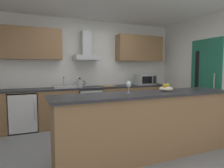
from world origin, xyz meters
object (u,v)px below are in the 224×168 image
object	(u,v)px
oven	(88,105)
fruit_bowl	(166,88)
refrigerator	(23,111)
chopping_board	(108,86)
sink	(65,87)
kettle	(80,83)
microwave	(145,79)
range_hood	(86,51)
wine_glass	(129,85)

from	to	relation	value
oven	fruit_bowl	distance (m)	2.27
oven	refrigerator	size ratio (longest dim) A/B	0.94
refrigerator	chopping_board	xyz separation A→B (m)	(1.99, -0.02, 0.49)
sink	kettle	bearing A→B (deg)	-7.25
microwave	refrigerator	bearing A→B (deg)	179.53
refrigerator	range_hood	distance (m)	2.01
range_hood	microwave	bearing A→B (deg)	-5.52
oven	wine_glass	size ratio (longest dim) A/B	4.50
oven	range_hood	distance (m)	1.33
refrigerator	fruit_bowl	distance (m)	3.07
microwave	oven	bearing A→B (deg)	179.02
wine_glass	chopping_board	size ratio (longest dim) A/B	0.52
oven	kettle	xyz separation A→B (m)	(-0.22, -0.03, 0.55)
chopping_board	fruit_bowl	bearing A→B (deg)	-84.79
microwave	chopping_board	world-z (taller)	microwave
kettle	range_hood	bearing A→B (deg)	36.80
oven	wine_glass	distance (m)	2.16
oven	kettle	size ratio (longest dim) A/B	2.77
refrigerator	wine_glass	bearing A→B (deg)	-53.90
sink	fruit_bowl	bearing A→B (deg)	-58.64
microwave	fruit_bowl	size ratio (longest dim) A/B	2.27
wine_glass	range_hood	bearing A→B (deg)	90.81
sink	wine_glass	distance (m)	2.16
kettle	wine_glass	distance (m)	2.04
refrigerator	microwave	xyz separation A→B (m)	(3.10, -0.03, 0.62)
microwave	range_hood	world-z (taller)	range_hood
sink	kettle	distance (m)	0.36
range_hood	chopping_board	world-z (taller)	range_hood
sink	chopping_board	size ratio (longest dim) A/B	1.47
sink	wine_glass	size ratio (longest dim) A/B	2.81
wine_glass	chopping_board	xyz separation A→B (m)	(0.49, 2.04, -0.21)
microwave	fruit_bowl	distance (m)	2.25
sink	kettle	size ratio (longest dim) A/B	1.73
sink	fruit_bowl	xyz separation A→B (m)	(1.27, -2.09, 0.12)
sink	wine_glass	xyz separation A→B (m)	(0.60, -2.07, 0.19)
sink	chopping_board	xyz separation A→B (m)	(1.09, -0.03, -0.02)
microwave	kettle	size ratio (longest dim) A/B	1.73
wine_glass	fruit_bowl	distance (m)	0.68
wine_glass	chopping_board	world-z (taller)	wine_glass
sink	chopping_board	world-z (taller)	sink
sink	wine_glass	bearing A→B (deg)	-73.84
oven	microwave	xyz separation A→B (m)	(1.63, -0.03, 0.59)
microwave	fruit_bowl	world-z (taller)	microwave
oven	chopping_board	bearing A→B (deg)	-2.63
refrigerator	chopping_board	size ratio (longest dim) A/B	2.50
microwave	chopping_board	xyz separation A→B (m)	(-1.11, 0.00, -0.14)
fruit_bowl	range_hood	bearing A→B (deg)	107.68
sink	range_hood	size ratio (longest dim) A/B	0.69
refrigerator	kettle	xyz separation A→B (m)	(1.25, -0.03, 0.58)
oven	microwave	size ratio (longest dim) A/B	1.60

